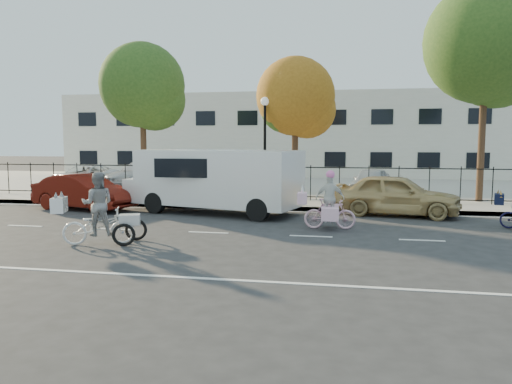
% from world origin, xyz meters
% --- Properties ---
extents(ground, '(120.00, 120.00, 0.00)m').
position_xyz_m(ground, '(0.00, 0.00, 0.00)').
color(ground, '#333334').
extents(road_markings, '(60.00, 9.52, 0.01)m').
position_xyz_m(road_markings, '(0.00, 0.00, 0.01)').
color(road_markings, silver).
rests_on(road_markings, ground).
extents(curb, '(60.00, 0.10, 0.15)m').
position_xyz_m(curb, '(0.00, 5.05, 0.07)').
color(curb, '#A8A399').
rests_on(curb, ground).
extents(sidewalk, '(60.00, 2.20, 0.15)m').
position_xyz_m(sidewalk, '(0.00, 6.10, 0.07)').
color(sidewalk, '#A8A399').
rests_on(sidewalk, ground).
extents(parking_lot, '(60.00, 15.60, 0.15)m').
position_xyz_m(parking_lot, '(0.00, 15.00, 0.07)').
color(parking_lot, '#A8A399').
rests_on(parking_lot, ground).
extents(iron_fence, '(58.00, 0.06, 1.50)m').
position_xyz_m(iron_fence, '(0.00, 7.20, 0.90)').
color(iron_fence, black).
rests_on(iron_fence, sidewalk).
extents(building, '(34.00, 10.00, 6.00)m').
position_xyz_m(building, '(0.00, 25.00, 3.00)').
color(building, silver).
rests_on(building, ground).
extents(lamppost, '(0.36, 0.36, 4.33)m').
position_xyz_m(lamppost, '(0.50, 6.80, 3.11)').
color(lamppost, black).
rests_on(lamppost, sidewalk).
extents(street_sign, '(0.85, 0.06, 1.80)m').
position_xyz_m(street_sign, '(-1.85, 6.80, 1.42)').
color(street_sign, black).
rests_on(street_sign, sidewalk).
extents(zebra_trike, '(2.20, 1.44, 1.90)m').
position_xyz_m(zebra_trike, '(-2.33, -2.11, 0.73)').
color(zebra_trike, white).
rests_on(zebra_trike, ground).
extents(unicorn_bike, '(1.78, 1.24, 1.80)m').
position_xyz_m(unicorn_bike, '(3.43, 1.29, 0.66)').
color(unicorn_bike, '#F0B6C9').
rests_on(unicorn_bike, ground).
extents(white_van, '(7.02, 3.69, 2.34)m').
position_xyz_m(white_van, '(-0.86, 3.80, 1.29)').
color(white_van, white).
rests_on(white_van, ground).
extents(red_sedan, '(4.42, 2.47, 1.38)m').
position_xyz_m(red_sedan, '(-6.14, 3.80, 0.69)').
color(red_sedan, '#4F1009').
rests_on(red_sedan, ground).
extents(gold_sedan, '(4.65, 2.52, 1.50)m').
position_xyz_m(gold_sedan, '(5.69, 4.50, 0.75)').
color(gold_sedan, tan).
rests_on(gold_sedan, ground).
extents(pedestrian, '(0.66, 0.65, 1.54)m').
position_xyz_m(pedestrian, '(-3.70, 5.68, 0.92)').
color(pedestrian, black).
rests_on(pedestrian, sidewalk).
extents(lot_car_a, '(3.56, 5.46, 1.47)m').
position_xyz_m(lot_car_a, '(-6.81, 11.12, 0.88)').
color(lot_car_a, '#B3B4BB').
rests_on(lot_car_a, parking_lot).
extents(lot_car_b, '(2.60, 4.58, 1.21)m').
position_xyz_m(lot_car_b, '(-9.93, 10.55, 0.75)').
color(lot_car_b, silver).
rests_on(lot_car_b, parking_lot).
extents(lot_car_c, '(1.86, 4.18, 1.33)m').
position_xyz_m(lot_car_c, '(-2.08, 10.96, 0.82)').
color(lot_car_c, '#46494D').
rests_on(lot_car_c, parking_lot).
extents(lot_car_d, '(2.29, 3.93, 1.26)m').
position_xyz_m(lot_car_d, '(5.01, 10.03, 0.78)').
color(lot_car_d, '#B9BDC2').
rests_on(lot_car_d, parking_lot).
extents(tree_west, '(3.90, 3.90, 7.15)m').
position_xyz_m(tree_west, '(-5.29, 8.04, 5.01)').
color(tree_west, '#442D1D').
rests_on(tree_west, ground).
extents(tree_mid, '(3.49, 3.45, 6.33)m').
position_xyz_m(tree_mid, '(1.76, 8.19, 4.42)').
color(tree_mid, '#442D1D').
rests_on(tree_mid, ground).
extents(tree_east, '(4.98, 4.98, 9.14)m').
position_xyz_m(tree_east, '(9.49, 8.26, 6.40)').
color(tree_east, '#442D1D').
rests_on(tree_east, ground).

